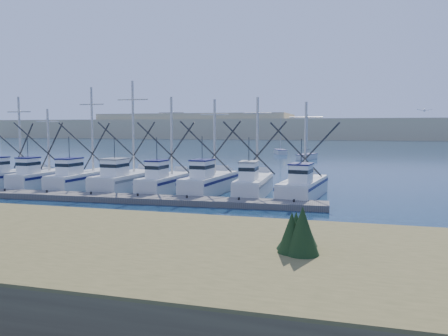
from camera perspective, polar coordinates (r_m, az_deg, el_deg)
The scene contains 7 objects.
ground at distance 25.90m, azimuth -2.39°, elevation -7.47°, with size 500.00×500.00×0.00m, color #0B1E33.
floating_dock at distance 35.41m, azimuth -14.16°, elevation -3.80°, with size 32.92×2.19×0.44m, color #625B57.
dune_ridge at distance 234.17m, azimuth 13.60°, elevation 4.97°, with size 360.00×60.00×10.00m, color tan.
trawler_fleet at distance 39.76m, azimuth -10.17°, elevation -1.68°, with size 31.95×9.13×10.05m.
sailboat_near at distance 80.40m, azimuth 10.77°, elevation 1.47°, with size 3.45×6.54×8.10m.
sailboat_far at distance 95.98m, azimuth 7.36°, elevation 2.13°, with size 3.71×6.36×8.10m.
flying_gull at distance 34.90m, azimuth 24.71°, elevation 6.88°, with size 1.05×0.19×0.19m.
Camera 1 is at (7.75, -24.04, 5.72)m, focal length 35.00 mm.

